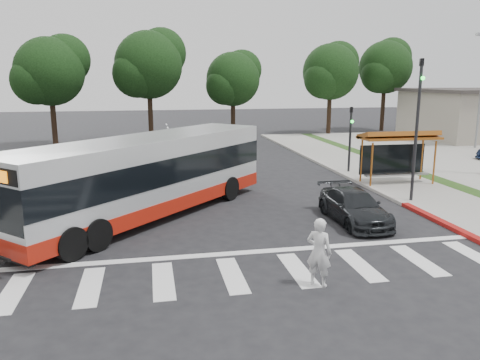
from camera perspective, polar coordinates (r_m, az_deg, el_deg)
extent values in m
plane|color=black|center=(18.60, -3.68, -5.39)|extent=(140.00, 140.00, 0.00)
cube|color=gray|center=(29.34, 15.96, 0.83)|extent=(4.00, 40.00, 0.12)
cube|color=#9E9991|center=(28.49, 12.38, 0.72)|extent=(0.30, 40.00, 0.15)
cube|color=maroon|center=(20.00, 23.76, -4.94)|extent=(0.32, 6.00, 0.15)
cube|color=silver|center=(13.96, -0.95, -11.50)|extent=(18.00, 2.60, 0.01)
cylinder|color=#9D531A|center=(25.07, 15.74, 1.78)|extent=(0.10, 0.10, 2.30)
cylinder|color=#9D531A|center=(26.88, 22.62, 1.97)|extent=(0.10, 0.10, 2.30)
cylinder|color=#9D531A|center=(26.13, 14.57, 2.25)|extent=(0.10, 0.10, 2.30)
cylinder|color=#9D531A|center=(27.87, 21.27, 2.42)|extent=(0.10, 0.10, 2.30)
cube|color=#9D531A|center=(26.26, 18.84, 4.91)|extent=(4.20, 1.60, 0.12)
cube|color=#9D531A|center=(26.28, 18.81, 5.25)|extent=(4.20, 1.32, 0.51)
cube|color=black|center=(26.94, 18.03, 2.45)|extent=(3.80, 0.06, 1.60)
cube|color=gray|center=(26.56, 18.55, 0.63)|extent=(3.60, 0.40, 0.08)
cylinder|color=black|center=(22.58, 20.69, 5.42)|extent=(0.14, 0.14, 6.50)
imported|color=black|center=(22.46, 21.23, 12.39)|extent=(0.16, 0.20, 1.00)
sphere|color=#19E533|center=(22.30, 21.41, 11.48)|extent=(0.18, 0.18, 0.18)
cylinder|color=black|center=(28.87, 13.25, 4.71)|extent=(0.14, 0.14, 4.00)
imported|color=black|center=(28.72, 13.40, 7.67)|extent=(0.16, 0.20, 1.00)
sphere|color=#19E533|center=(28.59, 13.52, 6.94)|extent=(0.18, 0.18, 0.18)
cylinder|color=black|center=(49.21, 10.80, 8.16)|extent=(0.44, 0.44, 4.40)
sphere|color=black|center=(49.10, 10.99, 12.82)|extent=(5.60, 5.60, 5.60)
sphere|color=black|center=(50.33, 11.89, 13.90)|extent=(4.20, 4.20, 4.20)
sphere|color=black|center=(48.09, 10.16, 12.03)|extent=(3.92, 3.92, 3.92)
cylinder|color=black|center=(53.96, 17.00, 8.32)|extent=(0.44, 0.44, 4.84)
sphere|color=black|center=(53.87, 17.30, 12.99)|extent=(5.60, 5.60, 5.60)
sphere|color=black|center=(55.18, 18.01, 14.06)|extent=(4.20, 4.20, 4.20)
sphere|color=black|center=(52.79, 16.65, 12.21)|extent=(3.92, 3.92, 3.92)
cylinder|color=black|center=(43.70, -10.85, 7.83)|extent=(0.44, 0.44, 4.84)
sphere|color=black|center=(43.60, -11.09, 13.60)|extent=(6.00, 6.00, 6.00)
sphere|color=black|center=(44.57, -9.56, 15.04)|extent=(4.50, 4.50, 4.50)
sphere|color=black|center=(42.84, -12.48, 12.54)|extent=(4.20, 4.20, 4.20)
cylinder|color=black|center=(46.47, -0.85, 7.75)|extent=(0.44, 0.44, 3.96)
sphere|color=black|center=(46.32, -0.87, 12.19)|extent=(5.20, 5.20, 5.20)
sphere|color=black|center=(47.29, 0.23, 13.29)|extent=(3.90, 3.90, 3.90)
sphere|color=black|center=(45.53, -1.87, 11.39)|extent=(3.64, 3.64, 3.64)
cylinder|color=black|center=(42.44, -21.75, 6.76)|extent=(0.44, 0.44, 4.40)
sphere|color=black|center=(42.31, -22.19, 12.15)|extent=(5.60, 5.60, 5.60)
sphere|color=black|center=(42.97, -20.58, 13.60)|extent=(4.20, 4.20, 4.20)
sphere|color=black|center=(41.81, -23.63, 11.08)|extent=(3.92, 3.92, 3.92)
imported|color=silver|center=(13.15, 9.61, -8.66)|extent=(0.84, 0.81, 1.95)
imported|color=black|center=(19.23, 13.73, -3.16)|extent=(1.79, 4.39, 1.27)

